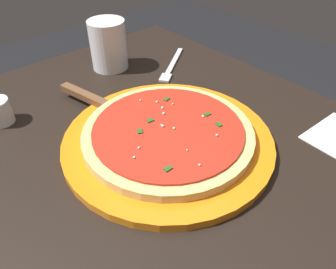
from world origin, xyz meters
TOP-DOWN VIEW (x-y plane):
  - restaurant_table at (0.00, 0.00)m, footprint 0.86×0.76m
  - serving_plate at (-0.04, -0.02)m, footprint 0.37×0.37m
  - pizza at (-0.04, -0.02)m, footprint 0.30×0.30m
  - pizza_server at (0.13, 0.02)m, footprint 0.22×0.09m
  - cup_tall_drink at (0.28, -0.11)m, footprint 0.09×0.09m
  - fork at (0.18, -0.22)m, footprint 0.12×0.16m

SIDE VIEW (x-z plane):
  - restaurant_table at x=0.00m, z-range 0.21..0.94m
  - fork at x=0.18m, z-range 0.73..0.74m
  - serving_plate at x=-0.04m, z-range 0.73..0.75m
  - pizza_server at x=0.13m, z-range 0.75..0.76m
  - pizza at x=-0.04m, z-range 0.75..0.77m
  - cup_tall_drink at x=0.28m, z-range 0.73..0.85m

